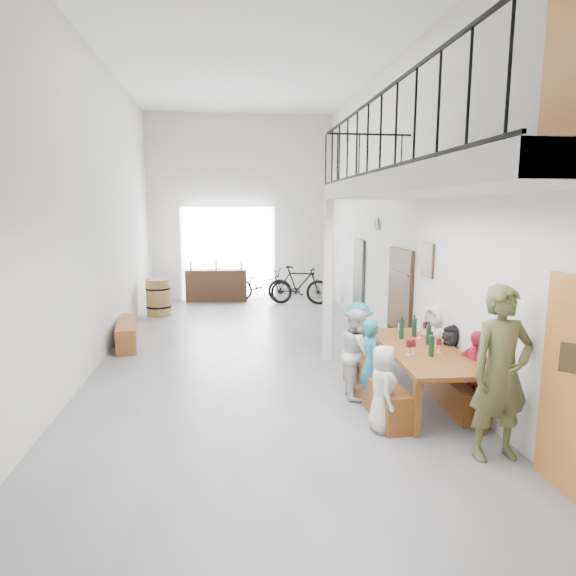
{
  "coord_description": "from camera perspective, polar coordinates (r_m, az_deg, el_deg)",
  "views": [
    {
      "loc": [
        -0.49,
        -8.74,
        2.69
      ],
      "look_at": [
        0.58,
        -0.5,
        1.35
      ],
      "focal_mm": 30.0,
      "sensor_mm": 36.0,
      "label": 1
    }
  ],
  "objects": [
    {
      "name": "floor",
      "position": [
        9.15,
        -4.06,
        -7.92
      ],
      "size": [
        12.0,
        12.0,
        0.0
      ],
      "primitive_type": "plane",
      "color": "slate",
      "rests_on": "ground"
    },
    {
      "name": "room_walls",
      "position": [
        8.79,
        -4.33,
        14.8
      ],
      "size": [
        12.0,
        12.0,
        12.0
      ],
      "color": "silver",
      "rests_on": "ground"
    },
    {
      "name": "gateway_portal",
      "position": [
        14.73,
        -7.07,
        4.09
      ],
      "size": [
        2.8,
        0.08,
        2.8
      ],
      "primitive_type": "cube",
      "color": "white",
      "rests_on": "ground"
    },
    {
      "name": "right_wall_decor",
      "position": [
        7.63,
        17.36,
        1.64
      ],
      "size": [
        0.07,
        8.28,
        5.07
      ],
      "color": "#AF6627",
      "rests_on": "ground"
    },
    {
      "name": "balcony",
      "position": [
        6.14,
        16.66,
        11.37
      ],
      "size": [
        1.52,
        5.62,
        4.0
      ],
      "color": "silver",
      "rests_on": "ground"
    },
    {
      "name": "tasting_table",
      "position": [
        7.02,
        15.59,
        -7.56
      ],
      "size": [
        1.11,
        2.43,
        0.79
      ],
      "rotation": [
        0.0,
        0.0,
        -0.06
      ],
      "color": "brown",
      "rests_on": "ground"
    },
    {
      "name": "bench_inner",
      "position": [
        6.98,
        10.13,
        -11.51
      ],
      "size": [
        0.36,
        2.08,
        0.48
      ],
      "primitive_type": "cube",
      "rotation": [
        0.0,
        0.0,
        0.01
      ],
      "color": "brown",
      "rests_on": "ground"
    },
    {
      "name": "bench_wall",
      "position": [
        7.35,
        18.06,
        -11.03
      ],
      "size": [
        0.34,
        1.81,
        0.41
      ],
      "primitive_type": "cube",
      "rotation": [
        0.0,
        0.0,
        -0.06
      ],
      "color": "brown",
      "rests_on": "ground"
    },
    {
      "name": "tableware",
      "position": [
        7.22,
        15.3,
        -5.28
      ],
      "size": [
        0.72,
        1.19,
        0.35
      ],
      "color": "black",
      "rests_on": "tasting_table"
    },
    {
      "name": "side_bench",
      "position": [
        10.29,
        -18.53,
        -5.07
      ],
      "size": [
        0.64,
        1.74,
        0.48
      ],
      "primitive_type": "cube",
      "rotation": [
        0.0,
        0.0,
        0.16
      ],
      "color": "brown",
      "rests_on": "ground"
    },
    {
      "name": "oak_barrel",
      "position": [
        12.86,
        -15.09,
        -1.08
      ],
      "size": [
        0.64,
        0.64,
        0.94
      ],
      "color": "olive",
      "rests_on": "ground"
    },
    {
      "name": "serving_counter",
      "position": [
        14.56,
        -8.47,
        0.32
      ],
      "size": [
        1.82,
        0.61,
        0.95
      ],
      "primitive_type": "cube",
      "rotation": [
        0.0,
        0.0,
        -0.06
      ],
      "color": "#372413",
      "rests_on": "ground"
    },
    {
      "name": "counter_bottles",
      "position": [
        14.48,
        -8.52,
        2.72
      ],
      "size": [
        1.54,
        0.21,
        0.28
      ],
      "color": "black",
      "rests_on": "serving_counter"
    },
    {
      "name": "guest_left_a",
      "position": [
        6.11,
        11.18,
        -11.58
      ],
      "size": [
        0.41,
        0.57,
        1.08
      ],
      "primitive_type": "imported",
      "rotation": [
        0.0,
        0.0,
        1.44
      ],
      "color": "silver",
      "rests_on": "ground"
    },
    {
      "name": "guest_left_b",
      "position": [
        6.73,
        9.82,
        -8.85
      ],
      "size": [
        0.33,
        0.47,
        1.24
      ],
      "primitive_type": "imported",
      "rotation": [
        0.0,
        0.0,
        1.64
      ],
      "color": "#246678",
      "rests_on": "ground"
    },
    {
      "name": "guest_left_c",
      "position": [
        7.09,
        8.19,
        -7.62
      ],
      "size": [
        0.55,
        0.67,
        1.3
      ],
      "primitive_type": "imported",
      "rotation": [
        0.0,
        0.0,
        1.48
      ],
      "color": "silver",
      "rests_on": "ground"
    },
    {
      "name": "guest_left_d",
      "position": [
        7.65,
        8.18,
        -6.42
      ],
      "size": [
        0.74,
        0.94,
        1.28
      ],
      "primitive_type": "imported",
      "rotation": [
        0.0,
        0.0,
        1.21
      ],
      "color": "#246678",
      "rests_on": "ground"
    },
    {
      "name": "guest_right_a",
      "position": [
        6.8,
        21.29,
        -9.5
      ],
      "size": [
        0.54,
        0.74,
        1.17
      ],
      "primitive_type": "imported",
      "rotation": [
        0.0,
        0.0,
        -1.15
      ],
      "color": "red",
      "rests_on": "ground"
    },
    {
      "name": "guest_right_b",
      "position": [
        7.39,
        18.69,
        -8.24
      ],
      "size": [
        0.67,
        1.05,
        1.08
      ],
      "primitive_type": "imported",
      "rotation": [
        0.0,
        0.0,
        -1.19
      ],
      "color": "black",
      "rests_on": "ground"
    },
    {
      "name": "guest_right_c",
      "position": [
        7.86,
        17.03,
        -6.4
      ],
      "size": [
        0.58,
        0.72,
        1.26
      ],
      "primitive_type": "imported",
      "rotation": [
        0.0,
        0.0,
        -1.23
      ],
      "color": "silver",
      "rests_on": "ground"
    },
    {
      "name": "host_standing",
      "position": [
        5.71,
        23.91,
        -9.23
      ],
      "size": [
        0.73,
        0.5,
        1.92
      ],
      "primitive_type": "imported",
      "rotation": [
        0.0,
        0.0,
        0.06
      ],
      "color": "brown",
      "rests_on": "ground"
    },
    {
      "name": "potted_plant",
      "position": [
        10.44,
        9.2,
        -4.73
      ],
      "size": [
        0.45,
        0.43,
        0.4
      ],
      "primitive_type": "imported",
      "rotation": [
        0.0,
        0.0,
        -0.4
      ],
      "color": "#214F1E",
      "rests_on": "ground"
    },
    {
      "name": "bicycle_near",
      "position": [
        14.27,
        -3.13,
        0.35
      ],
      "size": [
        2.0,
        1.52,
        1.01
      ],
      "primitive_type": "imported",
      "rotation": [
        0.0,
        0.0,
        1.06
      ],
      "color": "black",
      "rests_on": "ground"
    },
    {
      "name": "bicycle_far",
      "position": [
        13.89,
        1.31,
        0.34
      ],
      "size": [
        1.92,
        1.03,
        1.11
      ],
      "primitive_type": "imported",
      "rotation": [
        0.0,
        0.0,
        1.28
      ],
      "color": "black",
      "rests_on": "ground"
    }
  ]
}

